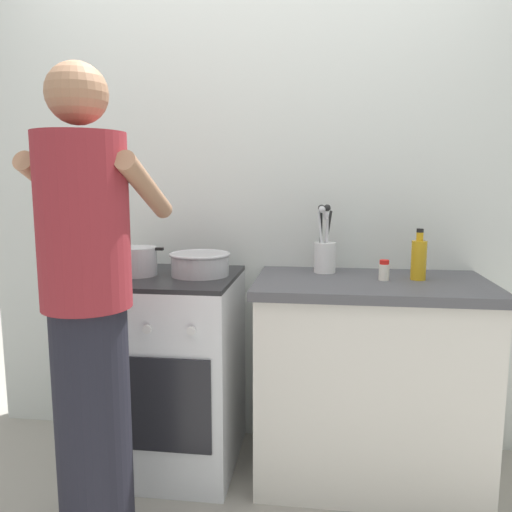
{
  "coord_description": "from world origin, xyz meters",
  "views": [
    {
      "loc": [
        0.33,
        -2.04,
        1.33
      ],
      "look_at": [
        0.05,
        0.12,
        1.0
      ],
      "focal_mm": 35.67,
      "sensor_mm": 36.0,
      "label": 1
    }
  ],
  "objects_px": {
    "utensil_crock": "(325,252)",
    "person": "(89,318)",
    "oil_bottle": "(419,259)",
    "mixing_bowl": "(200,263)",
    "stove_range": "(172,370)",
    "spice_bottle": "(384,270)",
    "pot": "(137,261)"
  },
  "relations": [
    {
      "from": "utensil_crock",
      "to": "person",
      "type": "distance_m",
      "value": 1.11
    },
    {
      "from": "mixing_bowl",
      "to": "person",
      "type": "height_order",
      "value": "person"
    },
    {
      "from": "mixing_bowl",
      "to": "oil_bottle",
      "type": "relative_size",
      "value": 1.24
    },
    {
      "from": "mixing_bowl",
      "to": "utensil_crock",
      "type": "distance_m",
      "value": 0.58
    },
    {
      "from": "mixing_bowl",
      "to": "utensil_crock",
      "type": "height_order",
      "value": "utensil_crock"
    },
    {
      "from": "stove_range",
      "to": "person",
      "type": "distance_m",
      "value": 0.73
    },
    {
      "from": "mixing_bowl",
      "to": "person",
      "type": "relative_size",
      "value": 0.16
    },
    {
      "from": "utensil_crock",
      "to": "oil_bottle",
      "type": "distance_m",
      "value": 0.42
    },
    {
      "from": "oil_bottle",
      "to": "mixing_bowl",
      "type": "bearing_deg",
      "value": -178.52
    },
    {
      "from": "stove_range",
      "to": "oil_bottle",
      "type": "bearing_deg",
      "value": 2.16
    },
    {
      "from": "utensil_crock",
      "to": "oil_bottle",
      "type": "bearing_deg",
      "value": -17.0
    },
    {
      "from": "pot",
      "to": "stove_range",
      "type": "bearing_deg",
      "value": 7.9
    },
    {
      "from": "pot",
      "to": "mixing_bowl",
      "type": "xyz_separation_m",
      "value": [
        0.28,
        0.04,
        -0.01
      ]
    },
    {
      "from": "pot",
      "to": "mixing_bowl",
      "type": "relative_size",
      "value": 0.89
    },
    {
      "from": "pot",
      "to": "person",
      "type": "height_order",
      "value": "person"
    },
    {
      "from": "utensil_crock",
      "to": "person",
      "type": "xyz_separation_m",
      "value": [
        -0.8,
        -0.76,
        -0.14
      ]
    },
    {
      "from": "oil_bottle",
      "to": "person",
      "type": "xyz_separation_m",
      "value": [
        -1.2,
        -0.64,
        -0.13
      ]
    },
    {
      "from": "oil_bottle",
      "to": "person",
      "type": "distance_m",
      "value": 1.36
    },
    {
      "from": "person",
      "to": "oil_bottle",
      "type": "bearing_deg",
      "value": 27.92
    },
    {
      "from": "stove_range",
      "to": "person",
      "type": "xyz_separation_m",
      "value": [
        -0.1,
        -0.59,
        0.41
      ]
    },
    {
      "from": "utensil_crock",
      "to": "spice_bottle",
      "type": "relative_size",
      "value": 3.59
    },
    {
      "from": "mixing_bowl",
      "to": "pot",
      "type": "bearing_deg",
      "value": -172.64
    },
    {
      "from": "pot",
      "to": "spice_bottle",
      "type": "height_order",
      "value": "pot"
    },
    {
      "from": "utensil_crock",
      "to": "person",
      "type": "bearing_deg",
      "value": -136.51
    },
    {
      "from": "utensil_crock",
      "to": "oil_bottle",
      "type": "relative_size",
      "value": 1.43
    },
    {
      "from": "spice_bottle",
      "to": "pot",
      "type": "bearing_deg",
      "value": -178.48
    },
    {
      "from": "spice_bottle",
      "to": "person",
      "type": "height_order",
      "value": "person"
    },
    {
      "from": "pot",
      "to": "utensil_crock",
      "type": "bearing_deg",
      "value": 12.35
    },
    {
      "from": "oil_bottle",
      "to": "stove_range",
      "type": "bearing_deg",
      "value": -177.84
    },
    {
      "from": "utensil_crock",
      "to": "person",
      "type": "height_order",
      "value": "person"
    },
    {
      "from": "pot",
      "to": "person",
      "type": "distance_m",
      "value": 0.58
    },
    {
      "from": "mixing_bowl",
      "to": "stove_range",
      "type": "bearing_deg",
      "value": -173.18
    }
  ]
}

